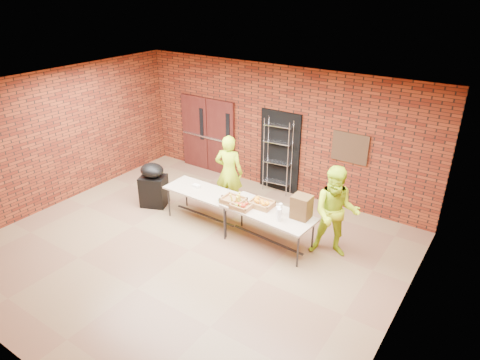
% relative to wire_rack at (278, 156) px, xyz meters
% --- Properties ---
extents(room, '(8.08, 7.08, 3.28)m').
position_rel_wire_rack_xyz_m(room, '(-0.12, -3.32, 0.63)').
color(room, '#886449').
rests_on(room, ground).
extents(double_doors, '(1.78, 0.12, 2.10)m').
position_rel_wire_rack_xyz_m(double_doors, '(-2.31, 0.12, 0.08)').
color(double_doors, '#481914').
rests_on(double_doors, room).
extents(dark_doorway, '(1.10, 0.06, 2.10)m').
position_rel_wire_rack_xyz_m(dark_doorway, '(-0.02, 0.14, 0.08)').
color(dark_doorway, black).
rests_on(dark_doorway, room).
extents(bronze_plaque, '(0.85, 0.04, 0.70)m').
position_rel_wire_rack_xyz_m(bronze_plaque, '(1.78, 0.13, 0.58)').
color(bronze_plaque, '#432B1A').
rests_on(bronze_plaque, room).
extents(wire_rack, '(0.74, 0.32, 1.95)m').
position_rel_wire_rack_xyz_m(wire_rack, '(0.00, 0.00, 0.00)').
color(wire_rack, '#A9AAB0').
rests_on(wire_rack, room).
extents(table_left, '(1.83, 0.77, 0.75)m').
position_rel_wire_rack_xyz_m(table_left, '(-0.60, -2.20, -0.29)').
color(table_left, tan).
rests_on(table_left, room).
extents(table_right, '(1.99, 0.96, 0.79)m').
position_rel_wire_rack_xyz_m(table_right, '(1.09, -2.26, -0.25)').
color(table_right, tan).
rests_on(table_right, room).
extents(basket_bananas, '(0.47, 0.37, 0.15)m').
position_rel_wire_rack_xyz_m(basket_bananas, '(0.30, -2.36, -0.12)').
color(basket_bananas, '#A98344').
rests_on(basket_bananas, table_right).
extents(basket_oranges, '(0.47, 0.37, 0.15)m').
position_rel_wire_rack_xyz_m(basket_oranges, '(0.86, -2.15, -0.12)').
color(basket_oranges, '#A98344').
rests_on(basket_oranges, table_right).
extents(basket_apples, '(0.41, 0.32, 0.13)m').
position_rel_wire_rack_xyz_m(basket_apples, '(0.56, -2.45, -0.12)').
color(basket_apples, '#A98344').
rests_on(basket_apples, table_right).
extents(muffin_tray, '(0.40, 0.40, 0.10)m').
position_rel_wire_rack_xyz_m(muffin_tray, '(0.09, -2.27, -0.18)').
color(muffin_tray, '#134918').
rests_on(muffin_tray, table_left).
extents(napkin_box, '(0.17, 0.12, 0.06)m').
position_rel_wire_rack_xyz_m(napkin_box, '(-0.87, -2.15, -0.20)').
color(napkin_box, white).
rests_on(napkin_box, table_left).
extents(coffee_dispenser, '(0.36, 0.32, 0.47)m').
position_rel_wire_rack_xyz_m(coffee_dispenser, '(1.73, -2.10, 0.05)').
color(coffee_dispenser, brown).
rests_on(coffee_dispenser, table_right).
extents(cup_stack_front, '(0.09, 0.09, 0.26)m').
position_rel_wire_rack_xyz_m(cup_stack_front, '(1.39, -2.39, -0.05)').
color(cup_stack_front, white).
rests_on(cup_stack_front, table_right).
extents(cup_stack_mid, '(0.09, 0.09, 0.26)m').
position_rel_wire_rack_xyz_m(cup_stack_mid, '(1.44, -2.46, -0.05)').
color(cup_stack_mid, white).
rests_on(cup_stack_mid, table_right).
extents(cup_stack_back, '(0.08, 0.08, 0.23)m').
position_rel_wire_rack_xyz_m(cup_stack_back, '(1.33, -2.21, -0.07)').
color(cup_stack_back, white).
rests_on(cup_stack_back, table_right).
extents(covered_grill, '(0.74, 0.69, 1.08)m').
position_rel_wire_rack_xyz_m(covered_grill, '(-2.08, -2.31, -0.43)').
color(covered_grill, black).
rests_on(covered_grill, room).
extents(volunteer_woman, '(0.76, 0.62, 1.82)m').
position_rel_wire_rack_xyz_m(volunteer_woman, '(-0.52, -1.37, -0.06)').
color(volunteer_woman, '#B5E219').
rests_on(volunteer_woman, room).
extents(volunteer_man, '(1.11, 0.99, 1.88)m').
position_rel_wire_rack_xyz_m(volunteer_man, '(2.31, -1.79, -0.03)').
color(volunteer_man, '#B5E219').
rests_on(volunteer_man, room).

